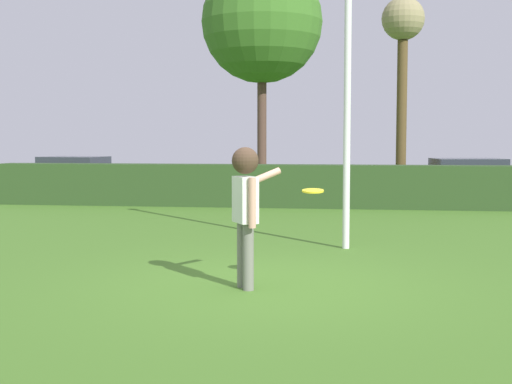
{
  "coord_description": "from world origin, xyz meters",
  "views": [
    {
      "loc": [
        1.06,
        -8.72,
        1.89
      ],
      "look_at": [
        -0.23,
        0.77,
        1.15
      ],
      "focal_mm": 48.31,
      "sensor_mm": 36.0,
      "label": 1
    }
  ],
  "objects": [
    {
      "name": "person",
      "position": [
        -0.22,
        -0.22,
        1.14
      ],
      "size": [
        0.6,
        0.78,
        1.79
      ],
      "color": "slate",
      "rests_on": "ground"
    },
    {
      "name": "hedge_row",
      "position": [
        0.0,
        10.32,
        0.59
      ],
      "size": [
        18.04,
        0.9,
        1.18
      ],
      "primitive_type": "cube",
      "color": "#2C4720",
      "rests_on": "ground"
    },
    {
      "name": "ground_plane",
      "position": [
        0.0,
        0.0,
        0.0
      ],
      "size": [
        60.0,
        60.0,
        0.0
      ],
      "primitive_type": "plane",
      "color": "#467426"
    },
    {
      "name": "frisbee",
      "position": [
        0.61,
        0.01,
        1.23
      ],
      "size": [
        0.28,
        0.28,
        0.05
      ],
      "color": "yellow"
    },
    {
      "name": "parked_car_black",
      "position": [
        -8.88,
        15.21,
        0.69
      ],
      "size": [
        4.41,
        2.32,
        1.25
      ],
      "color": "black",
      "rests_on": "ground"
    },
    {
      "name": "oak_tree",
      "position": [
        -1.88,
        14.45,
        5.76
      ],
      "size": [
        4.04,
        4.04,
        7.8
      ],
      "color": "#4F372D",
      "rests_on": "ground"
    },
    {
      "name": "lamppost",
      "position": [
        1.02,
        3.18,
        3.39
      ],
      "size": [
        0.24,
        0.24,
        6.14
      ],
      "color": "silver",
      "rests_on": "ground"
    },
    {
      "name": "parked_car_green",
      "position": [
        4.91,
        14.57,
        0.69
      ],
      "size": [
        4.41,
        2.31,
        1.25
      ],
      "color": "#1E6633",
      "rests_on": "ground"
    },
    {
      "name": "bare_elm_tree",
      "position": [
        2.89,
        16.44,
        5.54
      ],
      "size": [
        1.51,
        1.51,
        6.88
      ],
      "color": "brown",
      "rests_on": "ground"
    }
  ]
}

